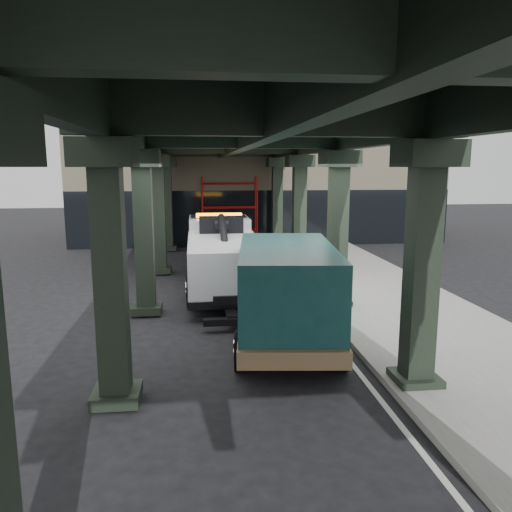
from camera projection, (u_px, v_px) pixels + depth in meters
ground at (264, 331)px, 13.92m from camera, size 90.00×90.00×0.00m
sidewalk at (392, 304)px, 16.38m from camera, size 5.00×40.00×0.15m
lane_stripe at (308, 309)px, 16.07m from camera, size 0.12×38.00×0.01m
viaduct at (243, 134)px, 14.87m from camera, size 7.40×32.00×6.40m
building at (254, 175)px, 33.00m from camera, size 22.00×10.00×8.00m
scaffolding at (229, 211)px, 27.86m from camera, size 3.08×0.88×4.00m
tow_truck at (222, 253)px, 18.45m from camera, size 2.66×8.61×2.81m
towed_van at (286, 289)px, 12.94m from camera, size 3.13×6.55×2.56m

